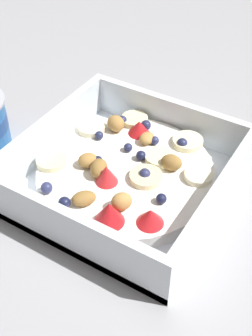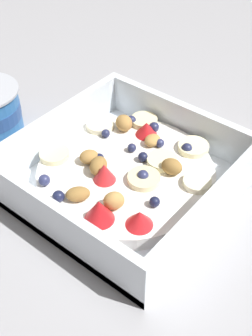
{
  "view_description": "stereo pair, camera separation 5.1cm",
  "coord_description": "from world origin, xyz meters",
  "views": [
    {
      "loc": [
        -0.34,
        -0.19,
        0.37
      ],
      "look_at": [
        -0.01,
        0.01,
        0.03
      ],
      "focal_mm": 48.31,
      "sensor_mm": 36.0,
      "label": 1
    },
    {
      "loc": [
        -0.31,
        -0.23,
        0.37
      ],
      "look_at": [
        -0.01,
        0.01,
        0.03
      ],
      "focal_mm": 48.31,
      "sensor_mm": 36.0,
      "label": 2
    }
  ],
  "objects": [
    {
      "name": "ground_plane",
      "position": [
        0.0,
        0.0,
        0.0
      ],
      "size": [
        2.4,
        2.4,
        0.0
      ],
      "primitive_type": "plane",
      "color": "#9E9EA3"
    },
    {
      "name": "fruit_bowl",
      "position": [
        -0.01,
        0.01,
        0.02
      ],
      "size": [
        0.23,
        0.23,
        0.06
      ],
      "color": "white",
      "rests_on": "ground"
    },
    {
      "name": "spoon",
      "position": [
        0.14,
        -0.03,
        0.0
      ],
      "size": [
        0.03,
        0.17,
        0.01
      ],
      "color": "silver",
      "rests_on": "ground"
    }
  ]
}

